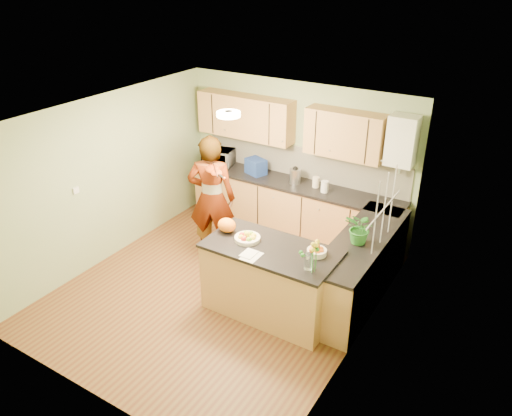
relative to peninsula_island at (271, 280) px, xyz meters
The scene contains 28 objects.
floor 0.95m from the peninsula_island, behind, with size 4.50×4.50×0.00m, color #5C301A.
ceiling 2.18m from the peninsula_island, behind, with size 4.00×4.50×0.02m, color white.
wall_back 2.54m from the peninsula_island, 109.83° to the left, with size 4.00×0.02×2.50m, color gray.
wall_front 2.49m from the peninsula_island, 110.26° to the right, with size 4.00×0.02×2.50m, color gray.
wall_left 2.92m from the peninsula_island, behind, with size 0.02×4.50×2.50m, color gray.
wall_right 1.41m from the peninsula_island, ahead, with size 0.02×4.50×2.50m, color gray.
back_counter 2.10m from the peninsula_island, 110.04° to the left, with size 3.64×0.62×0.94m.
right_counter 1.24m from the peninsula_island, 44.93° to the left, with size 0.62×2.24×0.94m.
splashback 2.48m from the peninsula_island, 107.68° to the left, with size 3.60×0.02×0.52m, color white.
upper_cabinets 2.70m from the peninsula_island, 115.32° to the left, with size 3.20×0.34×0.70m.
boiler 2.69m from the peninsula_island, 67.44° to the left, with size 0.40×0.30×0.86m.
window_right 1.70m from the peninsula_island, 28.13° to the left, with size 0.01×1.30×1.05m.
light_switch 2.98m from the peninsula_island, 168.45° to the right, with size 0.02×0.09×0.09m, color white.
ceiling_lamp 2.16m from the peninsula_island, 158.32° to the left, with size 0.30×0.30×0.07m.
peninsula_island is the anchor object (origin of this frame).
fruit_dish 0.64m from the peninsula_island, behind, with size 0.33×0.33×0.12m.
orange_bowl 0.79m from the peninsula_island, 15.26° to the left, with size 0.24×0.24×0.14m.
flower_vase 0.99m from the peninsula_island, 16.70° to the right, with size 0.23×0.23×0.43m.
orange_bag 0.91m from the peninsula_island, behind, with size 0.25×0.21×0.19m, color orange.
papers 0.58m from the peninsula_island, 108.43° to the right, with size 0.20×0.27×0.01m, color white.
violinist 1.71m from the peninsula_island, 152.80° to the left, with size 0.71×0.47×1.96m, color #E1AD8A.
violin 1.74m from the peninsula_island, 157.19° to the left, with size 0.67×0.27×0.13m, color #581805, non-canonical shape.
microwave 3.03m from the peninsula_island, 138.16° to the left, with size 0.52×0.35×0.29m, color white.
blue_box 2.52m from the peninsula_island, 126.09° to the left, with size 0.33×0.24×0.26m, color navy.
kettle 2.18m from the peninsula_island, 109.59° to the left, with size 0.18×0.18×0.33m.
jar_cream 2.11m from the peninsula_island, 99.83° to the left, with size 0.11×0.11×0.17m, color #F3E1C3.
jar_white 1.99m from the peninsula_island, 94.56° to the left, with size 0.12×0.12×0.18m, color white.
potted_plant 1.32m from the peninsula_island, 39.44° to the left, with size 0.38×0.33×0.43m, color #2D7C29.
Camera 1 is at (3.44, -4.64, 4.19)m, focal length 35.00 mm.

